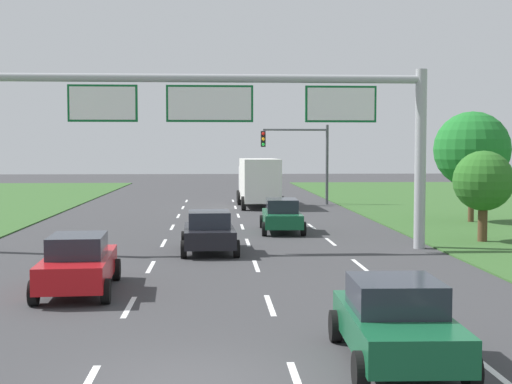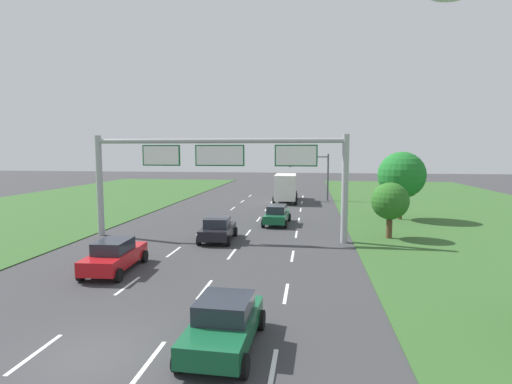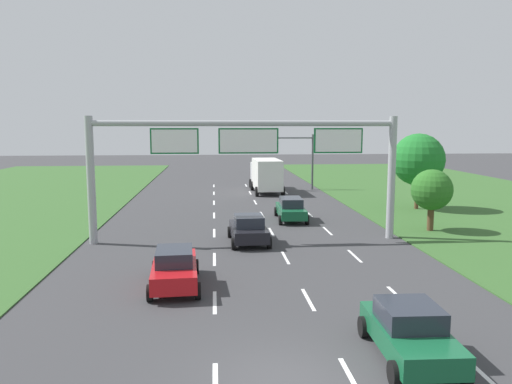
# 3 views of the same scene
# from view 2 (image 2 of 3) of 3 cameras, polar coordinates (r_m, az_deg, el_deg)

# --- Properties ---
(ground_plane) EXTENTS (200.00, 200.00, 0.00)m
(ground_plane) POSITION_cam_2_polar(r_m,az_deg,el_deg) (13.31, -22.49, -21.02)
(ground_plane) COLOR #38383A
(lane_dashes_inner_left) EXTENTS (0.14, 62.40, 0.01)m
(lane_dashes_inner_left) POSITION_cam_2_polar(r_m,az_deg,el_deg) (24.30, -11.67, -8.36)
(lane_dashes_inner_left) COLOR white
(lane_dashes_inner_left) RESTS_ON ground_plane
(lane_dashes_inner_right) EXTENTS (0.14, 62.40, 0.01)m
(lane_dashes_inner_right) POSITION_cam_2_polar(r_m,az_deg,el_deg) (23.39, -3.46, -8.81)
(lane_dashes_inner_right) COLOR white
(lane_dashes_inner_right) RESTS_ON ground_plane
(lane_dashes_slip) EXTENTS (0.14, 62.40, 0.01)m
(lane_dashes_slip) POSITION_cam_2_polar(r_m,az_deg,el_deg) (22.99, 5.24, -9.09)
(lane_dashes_slip) COLOR white
(lane_dashes_slip) RESTS_ON ground_plane
(car_near_red) EXTENTS (2.25, 4.08, 1.57)m
(car_near_red) POSITION_cam_2_polar(r_m,az_deg,el_deg) (26.67, -5.47, -5.29)
(car_near_red) COLOR black
(car_near_red) RESTS_ON ground_plane
(car_lead_silver) EXTENTS (2.14, 4.07, 1.53)m
(car_lead_silver) POSITION_cam_2_polar(r_m,az_deg,el_deg) (12.67, -4.57, -18.17)
(car_lead_silver) COLOR #145633
(car_lead_silver) RESTS_ON ground_plane
(car_mid_lane) EXTENTS (2.11, 4.46, 1.56)m
(car_mid_lane) POSITION_cam_2_polar(r_m,az_deg,el_deg) (32.48, 3.00, -3.25)
(car_mid_lane) COLOR #145633
(car_mid_lane) RESTS_ON ground_plane
(car_far_ahead) EXTENTS (2.21, 4.48, 1.58)m
(car_far_ahead) POSITION_cam_2_polar(r_m,az_deg,el_deg) (21.14, -19.55, -8.54)
(car_far_ahead) COLOR red
(car_far_ahead) RESTS_ON ground_plane
(box_truck) EXTENTS (2.83, 7.92, 3.25)m
(box_truck) POSITION_cam_2_polar(r_m,az_deg,el_deg) (47.10, 4.29, 0.75)
(box_truck) COLOR silver
(box_truck) RESTS_ON ground_plane
(sign_gantry) EXTENTS (17.24, 0.44, 7.00)m
(sign_gantry) POSITION_cam_2_polar(r_m,az_deg,el_deg) (26.72, -5.29, 3.74)
(sign_gantry) COLOR #9EA0A5
(sign_gantry) RESTS_ON ground_plane
(traffic_light_mast) EXTENTS (4.76, 0.49, 5.60)m
(traffic_light_mast) POSITION_cam_2_polar(r_m,az_deg,el_deg) (48.27, 7.95, 3.36)
(traffic_light_mast) COLOR #47494F
(traffic_light_mast) RESTS_ON ground_plane
(roadside_tree_mid) EXTENTS (2.50, 2.50, 3.84)m
(roadside_tree_mid) POSITION_cam_2_polar(r_m,az_deg,el_deg) (28.26, 18.61, -1.28)
(roadside_tree_mid) COLOR #513823
(roadside_tree_mid) RESTS_ON ground_plane
(roadside_tree_far) EXTENTS (4.00, 4.00, 5.89)m
(roadside_tree_far) POSITION_cam_2_polar(r_m,az_deg,el_deg) (36.35, 20.08, 2.27)
(roadside_tree_far) COLOR #513823
(roadside_tree_far) RESTS_ON ground_plane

